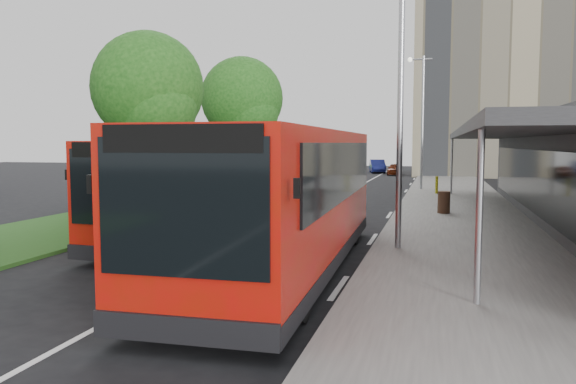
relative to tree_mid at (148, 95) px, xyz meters
name	(u,v)px	position (x,y,z in m)	size (l,w,h in m)	color
ground	(224,259)	(7.01, -9.05, -4.99)	(120.00, 120.00, 0.00)	black
pavement	(452,194)	(13.01, 10.95, -4.92)	(5.00, 80.00, 0.15)	slate
grass_verge	(237,189)	(0.01, 10.95, -4.94)	(5.00, 80.00, 0.10)	#244B18
lane_centre_line	(332,201)	(7.01, 5.95, -4.99)	(0.12, 70.00, 0.01)	silver
kerb_dashes	(403,195)	(10.31, 9.95, -4.99)	(0.12, 56.00, 0.01)	silver
office_block	(542,75)	(21.01, 32.95, 4.01)	(22.00, 12.00, 18.00)	tan
tree_mid	(148,95)	(0.00, 0.00, 0.00)	(4.81, 4.81, 7.74)	#301E13
tree_far	(242,104)	(0.00, 12.00, 0.44)	(5.23, 5.23, 8.41)	#301E13
lamp_post_near	(398,75)	(11.13, -7.05, -0.28)	(1.44, 0.28, 8.00)	#999BA2
lamp_post_far	(421,114)	(11.13, 12.95, -0.28)	(1.44, 0.28, 8.00)	#999BA2
bus_main	(284,199)	(8.80, -9.77, -3.35)	(3.22, 11.43, 3.21)	#B90B09
bus_second	(213,188)	(5.36, -5.74, -3.46)	(3.20, 10.68, 2.99)	#B90B09
litter_bin	(444,202)	(12.46, 0.94, -4.41)	(0.48, 0.48, 0.87)	#3C2518
bollard	(437,185)	(12.14, 9.87, -4.37)	(0.15, 0.15, 0.96)	#FFF40D
car_near	(395,169)	(8.33, 30.27, -4.45)	(1.28, 3.19, 1.09)	#5D1F0D
car_far	(377,166)	(6.35, 33.90, -4.34)	(1.38, 3.95, 1.30)	navy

